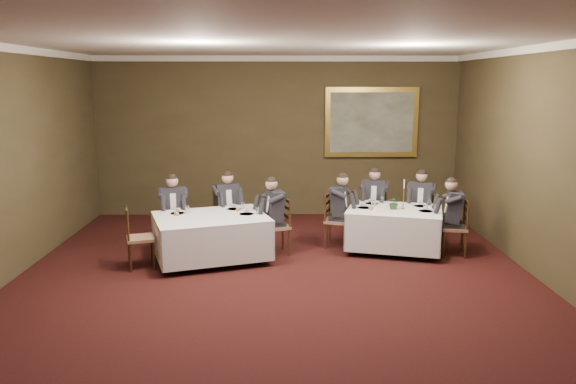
{
  "coord_description": "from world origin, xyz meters",
  "views": [
    {
      "loc": [
        0.07,
        -7.4,
        2.96
      ],
      "look_at": [
        0.2,
        1.76,
        1.15
      ],
      "focal_mm": 35.0,
      "sensor_mm": 36.0,
      "label": 1
    }
  ],
  "objects_px": {
    "chair_main_backleft": "(374,222)",
    "diner_main_endleft": "(337,219)",
    "diner_sec_backright": "(227,216)",
    "chair_sec_endright": "(277,238)",
    "diner_sec_backleft": "(174,220)",
    "table_second": "(211,234)",
    "chair_sec_backright": "(227,228)",
    "chair_main_endleft": "(336,231)",
    "candlestick": "(404,198)",
    "diner_main_backleft": "(374,211)",
    "diner_main_endright": "(454,226)",
    "chair_main_endright": "(454,239)",
    "diner_sec_endright": "(276,225)",
    "chair_sec_backleft": "(174,232)",
    "diner_main_backright": "(421,214)",
    "painting": "(371,122)",
    "centerpiece": "(394,202)",
    "chair_main_backright": "(420,225)",
    "table_main": "(394,226)",
    "chair_sec_endleft": "(140,250)"
  },
  "relations": [
    {
      "from": "diner_main_backleft",
      "to": "chair_sec_endright",
      "type": "relative_size",
      "value": 1.35
    },
    {
      "from": "diner_sec_endright",
      "to": "chair_main_backleft",
      "type": "bearing_deg",
      "value": -77.48
    },
    {
      "from": "chair_main_endleft",
      "to": "chair_sec_endright",
      "type": "relative_size",
      "value": 1.0
    },
    {
      "from": "chair_main_endright",
      "to": "diner_sec_endright",
      "type": "relative_size",
      "value": 0.74
    },
    {
      "from": "chair_main_endleft",
      "to": "chair_main_endright",
      "type": "bearing_deg",
      "value": 91.65
    },
    {
      "from": "diner_sec_backright",
      "to": "candlestick",
      "type": "bearing_deg",
      "value": 147.11
    },
    {
      "from": "diner_sec_backright",
      "to": "chair_sec_backright",
      "type": "bearing_deg",
      "value": -90.0
    },
    {
      "from": "diner_sec_backright",
      "to": "chair_main_endleft",
      "type": "bearing_deg",
      "value": 149.74
    },
    {
      "from": "chair_main_endright",
      "to": "diner_sec_endright",
      "type": "xyz_separation_m",
      "value": [
        -3.07,
        0.14,
        0.23
      ]
    },
    {
      "from": "chair_main_backleft",
      "to": "diner_main_endleft",
      "type": "bearing_deg",
      "value": 57.31
    },
    {
      "from": "diner_main_endright",
      "to": "diner_sec_endright",
      "type": "bearing_deg",
      "value": 97.0
    },
    {
      "from": "table_main",
      "to": "candlestick",
      "type": "relative_size",
      "value": 3.49
    },
    {
      "from": "chair_main_backleft",
      "to": "chair_sec_endleft",
      "type": "bearing_deg",
      "value": 40.95
    },
    {
      "from": "table_second",
      "to": "chair_sec_endright",
      "type": "xyz_separation_m",
      "value": [
        1.1,
        0.36,
        -0.17
      ]
    },
    {
      "from": "diner_main_backright",
      "to": "chair_main_endright",
      "type": "height_order",
      "value": "diner_main_backright"
    },
    {
      "from": "diner_sec_backleft",
      "to": "candlestick",
      "type": "distance_m",
      "value": 4.1
    },
    {
      "from": "chair_sec_backleft",
      "to": "chair_main_backleft",
      "type": "bearing_deg",
      "value": 177.43
    },
    {
      "from": "table_second",
      "to": "chair_sec_endright",
      "type": "relative_size",
      "value": 2.17
    },
    {
      "from": "diner_main_backleft",
      "to": "diner_sec_endright",
      "type": "height_order",
      "value": "same"
    },
    {
      "from": "diner_main_backleft",
      "to": "chair_sec_backright",
      "type": "relative_size",
      "value": 1.35
    },
    {
      "from": "table_second",
      "to": "centerpiece",
      "type": "relative_size",
      "value": 8.48
    },
    {
      "from": "centerpiece",
      "to": "chair_main_backright",
      "type": "bearing_deg",
      "value": 47.44
    },
    {
      "from": "diner_main_endright",
      "to": "chair_sec_backright",
      "type": "bearing_deg",
      "value": 87.9
    },
    {
      "from": "chair_main_endright",
      "to": "chair_sec_backright",
      "type": "xyz_separation_m",
      "value": [
        -3.99,
        0.83,
        0.0
      ]
    },
    {
      "from": "chair_main_endleft",
      "to": "chair_sec_backright",
      "type": "distance_m",
      "value": 2.03
    },
    {
      "from": "chair_main_endleft",
      "to": "chair_sec_endright",
      "type": "height_order",
      "value": "same"
    },
    {
      "from": "diner_main_endleft",
      "to": "chair_sec_backright",
      "type": "relative_size",
      "value": 1.35
    },
    {
      "from": "chair_main_endleft",
      "to": "chair_main_endright",
      "type": "distance_m",
      "value": 2.05
    },
    {
      "from": "diner_main_endright",
      "to": "candlestick",
      "type": "distance_m",
      "value": 0.98
    },
    {
      "from": "diner_sec_backright",
      "to": "chair_sec_endright",
      "type": "distance_m",
      "value": 1.17
    },
    {
      "from": "chair_sec_backleft",
      "to": "centerpiece",
      "type": "bearing_deg",
      "value": 163.17
    },
    {
      "from": "diner_sec_backleft",
      "to": "painting",
      "type": "height_order",
      "value": "painting"
    },
    {
      "from": "chair_sec_backleft",
      "to": "table_second",
      "type": "bearing_deg",
      "value": 123.18
    },
    {
      "from": "diner_main_backleft",
      "to": "diner_main_endright",
      "type": "height_order",
      "value": "same"
    },
    {
      "from": "table_main",
      "to": "diner_main_endleft",
      "type": "height_order",
      "value": "diner_main_endleft"
    },
    {
      "from": "chair_main_backleft",
      "to": "chair_main_backright",
      "type": "distance_m",
      "value": 0.87
    },
    {
      "from": "candlestick",
      "to": "diner_main_backleft",
      "type": "bearing_deg",
      "value": 110.18
    },
    {
      "from": "chair_main_backleft",
      "to": "painting",
      "type": "relative_size",
      "value": 0.49
    },
    {
      "from": "chair_main_endleft",
      "to": "diner_sec_backleft",
      "type": "distance_m",
      "value": 2.95
    },
    {
      "from": "diner_main_backright",
      "to": "diner_sec_backright",
      "type": "xyz_separation_m",
      "value": [
        -3.63,
        -0.13,
        0.0
      ]
    },
    {
      "from": "table_second",
      "to": "diner_main_backright",
      "type": "height_order",
      "value": "diner_main_backright"
    },
    {
      "from": "chair_main_endleft",
      "to": "chair_sec_backleft",
      "type": "height_order",
      "value": "same"
    },
    {
      "from": "diner_main_backright",
      "to": "chair_sec_backleft",
      "type": "distance_m",
      "value": 4.59
    },
    {
      "from": "diner_main_backright",
      "to": "chair_sec_backright",
      "type": "relative_size",
      "value": 1.35
    },
    {
      "from": "diner_main_backright",
      "to": "painting",
      "type": "height_order",
      "value": "painting"
    },
    {
      "from": "diner_main_endleft",
      "to": "painting",
      "type": "relative_size",
      "value": 0.66
    },
    {
      "from": "diner_sec_backleft",
      "to": "candlestick",
      "type": "relative_size",
      "value": 2.48
    },
    {
      "from": "diner_sec_backleft",
      "to": "table_second",
      "type": "bearing_deg",
      "value": 123.53
    },
    {
      "from": "diner_main_backright",
      "to": "diner_sec_backright",
      "type": "distance_m",
      "value": 3.63
    },
    {
      "from": "chair_main_endright",
      "to": "diner_sec_backright",
      "type": "height_order",
      "value": "diner_sec_backright"
    }
  ]
}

